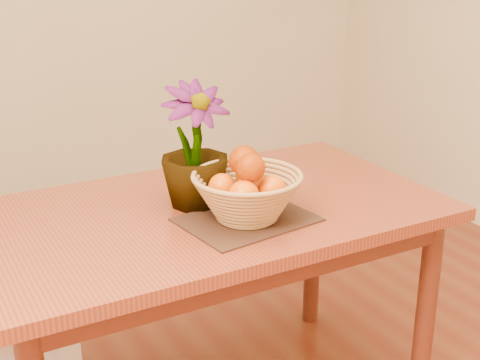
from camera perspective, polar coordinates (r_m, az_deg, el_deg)
table at (r=2.06m, az=-2.58°, el=-4.55°), size 1.40×0.80×0.75m
placemat at (r=1.93m, az=0.60°, el=-3.40°), size 0.40×0.32×0.01m
wicker_basket at (r=1.90m, az=0.60°, el=-1.54°), size 0.32×0.32×0.13m
orange_pile at (r=1.88m, az=0.60°, el=0.31°), size 0.19×0.20×0.16m
potted_plant at (r=1.98m, az=-3.90°, el=2.91°), size 0.22×0.22×0.37m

